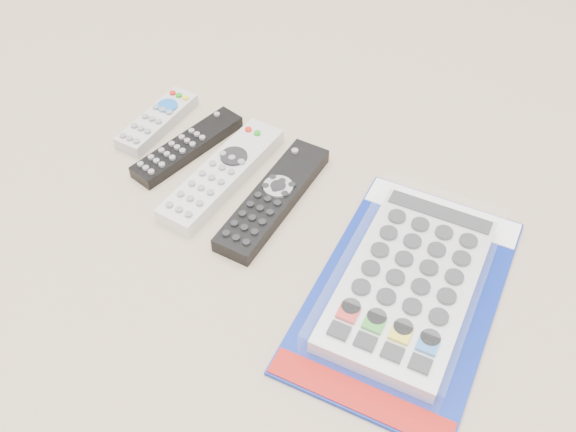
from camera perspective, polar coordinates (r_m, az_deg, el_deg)
The scene contains 5 objects.
remote_small_grey at distance 0.90m, azimuth -11.55°, elevation 8.30°, with size 0.05×0.14×0.02m.
remote_slim_black at distance 0.86m, azimuth -8.94°, elevation 6.13°, with size 0.06×0.17×0.02m.
remote_silver_dvd at distance 0.81m, azimuth -5.86°, elevation 3.72°, with size 0.06×0.20×0.02m.
remote_large_black at distance 0.78m, azimuth -1.32°, elevation 1.59°, with size 0.06×0.20×0.02m.
jumbo_remote_packaged at distance 0.70m, azimuth 10.73°, elevation -5.75°, with size 0.22×0.33×0.04m.
Camera 1 is at (0.32, -0.41, 0.57)m, focal length 40.00 mm.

